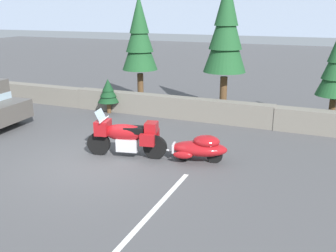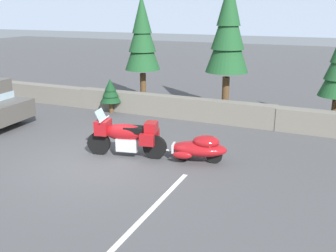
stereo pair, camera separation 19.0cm
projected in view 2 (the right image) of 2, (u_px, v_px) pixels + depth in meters
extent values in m
plane|color=#4C4C4F|center=(94.00, 163.00, 10.46)|extent=(80.00, 80.00, 0.00)
cube|color=slate|center=(14.00, 90.00, 18.03)|extent=(8.00, 0.54, 0.78)
cube|color=slate|center=(171.00, 107.00, 14.90)|extent=(8.00, 0.49, 0.82)
cylinder|color=black|center=(99.00, 143.00, 11.05)|extent=(0.67, 0.27, 0.66)
cylinder|color=black|center=(155.00, 147.00, 10.72)|extent=(0.67, 0.27, 0.66)
cube|color=silver|center=(128.00, 144.00, 10.86)|extent=(0.68, 0.55, 0.36)
ellipsoid|color=maroon|center=(124.00, 132.00, 10.79)|extent=(1.26, 0.68, 0.48)
cube|color=maroon|center=(103.00, 127.00, 10.88)|extent=(0.46, 0.58, 0.40)
cube|color=#9EB7C6|center=(101.00, 115.00, 10.79)|extent=(0.28, 0.47, 0.34)
cube|color=black|center=(135.00, 130.00, 10.70)|extent=(0.62, 0.47, 0.16)
cube|color=maroon|center=(151.00, 127.00, 10.57)|extent=(0.40, 0.46, 0.28)
cube|color=maroon|center=(147.00, 140.00, 10.38)|extent=(0.42, 0.24, 0.32)
cube|color=maroon|center=(152.00, 133.00, 10.95)|extent=(0.42, 0.24, 0.32)
cylinder|color=silver|center=(104.00, 119.00, 10.80)|extent=(0.18, 0.69, 0.04)
cylinder|color=silver|center=(100.00, 135.00, 10.97)|extent=(0.26, 0.12, 0.54)
cylinder|color=black|center=(184.00, 153.00, 10.59)|extent=(0.45, 0.19, 0.44)
cylinder|color=black|center=(214.00, 155.00, 10.43)|extent=(0.45, 0.19, 0.44)
ellipsoid|color=maroon|center=(199.00, 149.00, 10.46)|extent=(1.61, 0.97, 0.40)
ellipsoid|color=maroon|center=(206.00, 142.00, 10.36)|extent=(0.82, 0.70, 0.32)
cube|color=silver|center=(174.00, 148.00, 10.61)|extent=(0.12, 0.33, 0.24)
ellipsoid|color=maroon|center=(182.00, 155.00, 10.27)|extent=(0.54, 0.24, 0.20)
ellipsoid|color=maroon|center=(186.00, 147.00, 10.87)|extent=(0.54, 0.24, 0.20)
cylinder|color=silver|center=(160.00, 150.00, 10.71)|extent=(0.70, 0.19, 0.05)
cylinder|color=black|center=(13.00, 113.00, 14.29)|extent=(0.69, 0.26, 0.68)
cylinder|color=brown|center=(225.00, 96.00, 15.14)|extent=(0.28, 0.28, 1.50)
cone|color=#1E5128|center=(228.00, 40.00, 14.52)|extent=(1.63, 1.63, 2.37)
cone|color=#1E5128|center=(229.00, 21.00, 14.31)|extent=(1.27, 1.27, 2.08)
cone|color=#1E5128|center=(230.00, 1.00, 14.11)|extent=(0.90, 0.90, 1.78)
cylinder|color=brown|center=(143.00, 89.00, 16.97)|extent=(0.26, 0.26, 1.34)
cone|color=#1E5128|center=(142.00, 45.00, 16.42)|extent=(1.52, 1.52, 2.11)
cone|color=#1E5128|center=(142.00, 29.00, 16.24)|extent=(1.17, 1.17, 1.85)
cone|color=#1E5128|center=(142.00, 14.00, 16.06)|extent=(0.83, 0.83, 1.59)
cylinder|color=brown|center=(334.00, 114.00, 13.50)|extent=(0.23, 0.23, 1.00)
cylinder|color=brown|center=(111.00, 108.00, 15.58)|extent=(0.16, 0.16, 0.40)
cone|color=#143D1E|center=(111.00, 94.00, 15.42)|extent=(0.84, 0.84, 0.63)
cone|color=#143D1E|center=(110.00, 89.00, 15.36)|extent=(0.65, 0.65, 0.55)
cone|color=#143D1E|center=(110.00, 85.00, 15.31)|extent=(0.46, 0.46, 0.47)
cube|color=silver|center=(155.00, 206.00, 8.17)|extent=(0.12, 3.60, 0.01)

